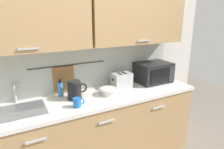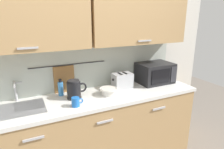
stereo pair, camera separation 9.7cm
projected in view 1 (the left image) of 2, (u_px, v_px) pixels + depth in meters
counter_unit at (95, 131)px, 2.36m from camera, size 2.53×0.64×0.90m
back_wall_assembly at (85, 39)px, 2.25m from camera, size 3.70×0.41×2.50m
sink_faucet at (14, 90)px, 2.03m from camera, size 0.09×0.17×0.22m
microwave at (153, 72)px, 2.71m from camera, size 0.46×0.35×0.27m
electric_kettle at (75, 90)px, 2.15m from camera, size 0.23×0.16×0.21m
dish_soap_bottle at (61, 89)px, 2.23m from camera, size 0.06×0.06×0.20m
mug_near_sink at (77, 102)px, 1.97m from camera, size 0.12×0.08×0.09m
mixing_bowl at (109, 91)px, 2.28m from camera, size 0.21×0.21×0.08m
toaster at (122, 80)px, 2.50m from camera, size 0.26×0.17×0.19m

